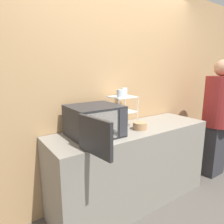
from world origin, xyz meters
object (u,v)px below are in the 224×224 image
(microwave, at_px, (94,121))
(bowl, at_px, (140,126))
(glass_front_left, at_px, (120,94))
(person, at_px, (218,114))
(dish_rack, at_px, (122,105))
(glass_back_right, at_px, (124,91))

(microwave, distance_m, bowl, 0.54)
(glass_front_left, relative_size, person, 0.05)
(microwave, relative_size, bowl, 5.45)
(glass_front_left, bearing_deg, dish_rack, 39.76)
(dish_rack, height_order, glass_back_right, glass_back_right)
(dish_rack, bearing_deg, person, -13.22)
(bowl, bearing_deg, glass_front_left, 138.07)
(microwave, xyz_separation_m, glass_front_left, (0.36, 0.07, 0.24))
(glass_front_left, bearing_deg, bowl, -41.93)
(glass_back_right, bearing_deg, dish_rack, -138.78)
(glass_back_right, distance_m, person, 1.49)
(glass_back_right, height_order, bowl, glass_back_right)
(microwave, height_order, glass_front_left, glass_front_left)
(dish_rack, xyz_separation_m, glass_back_right, (0.08, 0.07, 0.14))
(dish_rack, distance_m, glass_back_right, 0.18)
(glass_back_right, bearing_deg, microwave, -158.43)
(bowl, relative_size, person, 0.09)
(microwave, xyz_separation_m, dish_rack, (0.44, 0.13, 0.10))
(glass_front_left, height_order, bowl, glass_front_left)
(glass_front_left, bearing_deg, person, -10.11)
(microwave, height_order, dish_rack, dish_rack)
(microwave, height_order, bowl, microwave)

